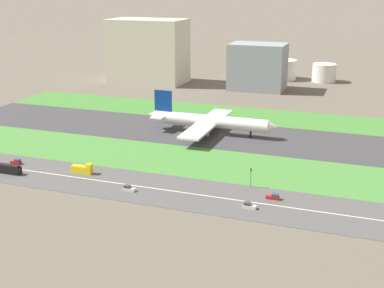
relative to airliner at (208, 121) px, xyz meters
name	(u,v)px	position (x,y,z in m)	size (l,w,h in m)	color
ground_plane	(222,135)	(6.99, 0.00, -6.23)	(800.00, 800.00, 0.00)	#5B564C
runway	(222,135)	(6.99, 0.00, -6.18)	(280.00, 46.00, 0.10)	#38383D
grass_median_north	(243,115)	(6.99, 41.00, -6.18)	(280.00, 36.00, 0.10)	#3D7A33
grass_median_south	(193,161)	(6.99, -41.00, -6.18)	(280.00, 36.00, 0.10)	#427F38
highway	(163,190)	(6.99, -73.00, -6.18)	(280.00, 28.00, 0.10)	#4C4C4F
highway_centerline	(163,190)	(6.99, -73.00, -6.13)	(266.00, 0.50, 0.01)	silver
airliner	(208,121)	(0.00, 0.00, 0.00)	(65.00, 56.00, 19.70)	white
bus_0	(7,169)	(-55.81, -78.00, -4.41)	(11.60, 2.50, 3.50)	black
truck_0	(83,169)	(-28.64, -68.00, -4.56)	(8.40, 2.50, 4.00)	yellow
car_2	(249,206)	(39.40, -78.00, -5.31)	(4.40, 1.80, 2.00)	silver
car_1	(129,189)	(-4.04, -78.00, -5.31)	(4.40, 1.80, 2.00)	silver
car_0	(16,162)	(-59.59, -68.00, -5.31)	(4.40, 1.80, 2.00)	#B2191E
car_3	(273,197)	(45.46, -68.00, -5.31)	(4.40, 1.80, 2.00)	#B2191E
traffic_light	(251,176)	(35.64, -60.01, -1.94)	(0.36, 0.50, 7.20)	#4C4C51
terminal_building	(148,51)	(-83.01, 114.00, 16.52)	(54.31, 31.50, 45.51)	beige
hangar_building	(258,67)	(-1.54, 114.00, 9.40)	(37.13, 25.91, 31.26)	gray
fuel_tank_west	(248,69)	(-19.16, 159.00, 0.13)	(17.51, 17.51, 12.73)	silver
fuel_tank_centre	(280,69)	(6.33, 159.00, 1.11)	(23.74, 23.74, 14.68)	silver
fuel_tank_east	(324,73)	(38.74, 159.00, 0.42)	(17.23, 17.23, 13.31)	silver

